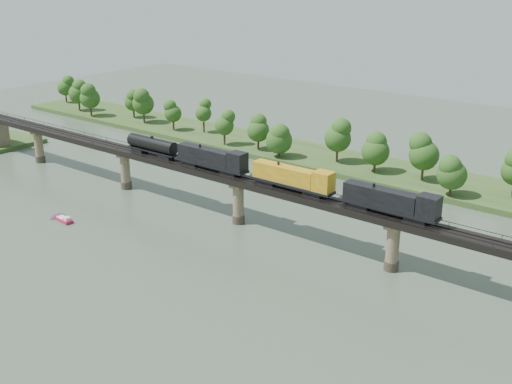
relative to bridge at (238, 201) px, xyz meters
The scene contains 7 objects.
ground 30.49m from the bridge, 90.00° to the right, with size 400.00×400.00×0.00m, color #394939.
far_bank 55.20m from the bridge, 90.00° to the left, with size 300.00×24.00×1.60m, color #2C471C.
bridge is the anchor object (origin of this frame).
bridge_superstructure 6.33m from the bridge, 90.00° to the left, with size 220.00×4.90×0.75m.
far_treeline 51.30m from the bridge, 99.23° to the left, with size 289.06×17.54×13.60m.
freight_train 11.46m from the bridge, ahead, with size 85.92×3.35×5.91m.
motorboat 42.11m from the bridge, 142.98° to the right, with size 5.51×2.49×1.49m.
Camera 1 is at (90.66, -78.43, 58.53)m, focal length 45.00 mm.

